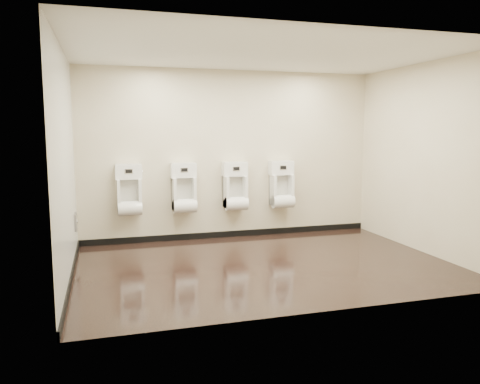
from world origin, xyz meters
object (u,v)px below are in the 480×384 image
object	(u,v)px
urinal_1	(184,192)
urinal_2	(235,190)
access_panel	(76,222)
urinal_3	(282,188)
urinal_0	(129,194)

from	to	relation	value
urinal_1	urinal_2	size ratio (longest dim) A/B	1.00
access_panel	urinal_3	size ratio (longest dim) A/B	0.32
access_panel	urinal_2	size ratio (longest dim) A/B	0.32
urinal_2	urinal_3	distance (m)	0.83
urinal_0	urinal_1	world-z (taller)	same
urinal_3	urinal_1	bearing A→B (deg)	180.00
urinal_1	access_panel	bearing A→B (deg)	-166.07
access_panel	urinal_1	bearing A→B (deg)	13.93
urinal_0	urinal_2	bearing A→B (deg)	0.00
urinal_1	urinal_3	xyz separation A→B (m)	(1.69, 0.00, 0.00)
access_panel	urinal_0	distance (m)	0.95
urinal_1	urinal_3	size ratio (longest dim) A/B	1.00
urinal_0	urinal_2	size ratio (longest dim) A/B	1.00
urinal_1	urinal_0	bearing A→B (deg)	180.00
urinal_2	urinal_3	size ratio (longest dim) A/B	1.00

